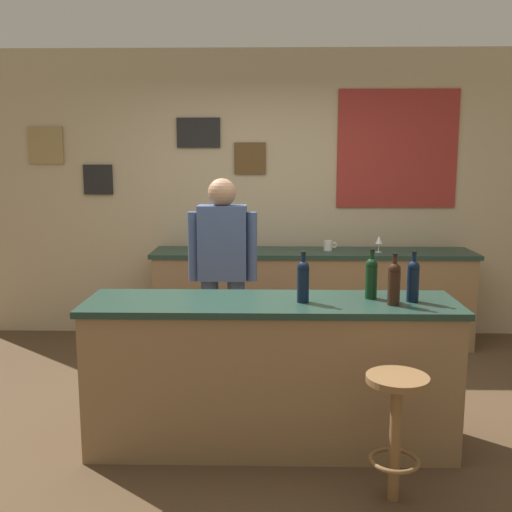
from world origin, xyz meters
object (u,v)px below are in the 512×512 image
at_px(wine_bottle_a, 303,280).
at_px(wine_glass_a, 231,240).
at_px(wine_bottle_c, 394,282).
at_px(coffee_mug, 328,246).
at_px(bartender, 223,269).
at_px(wine_glass_b, 379,240).
at_px(bar_stool, 396,417).
at_px(wine_bottle_d, 413,279).
at_px(wine_bottle_b, 371,277).

relative_size(wine_bottle_a, wine_glass_a, 1.97).
height_order(wine_bottle_c, coffee_mug, wine_bottle_c).
xyz_separation_m(bartender, wine_bottle_a, (0.55, -0.95, 0.12)).
bearing_deg(coffee_mug, bartender, -128.05).
height_order(wine_bottle_c, wine_glass_b, wine_bottle_c).
bearing_deg(bar_stool, wine_bottle_d, 71.19).
bearing_deg(wine_bottle_d, coffee_mug, 98.10).
height_order(bar_stool, coffee_mug, coffee_mug).
height_order(wine_glass_b, coffee_mug, wine_glass_b).
height_order(wine_bottle_b, wine_bottle_d, same).
height_order(wine_bottle_a, wine_bottle_d, same).
distance_m(wine_bottle_b, wine_glass_a, 2.13).
height_order(bar_stool, wine_bottle_c, wine_bottle_c).
bearing_deg(wine_bottle_d, bartender, 142.66).
distance_m(bartender, wine_glass_a, 1.05).
relative_size(bartender, wine_bottle_a, 5.29).
xyz_separation_m(wine_glass_a, wine_glass_b, (1.37, 0.03, 0.00)).
bearing_deg(wine_glass_a, bar_stool, -68.55).
height_order(wine_bottle_a, wine_bottle_c, same).
relative_size(bartender, wine_glass_a, 10.45).
bearing_deg(wine_bottle_a, bartender, 120.21).
xyz_separation_m(bartender, wine_bottle_c, (1.08, -1.00, 0.12)).
distance_m(wine_glass_a, wine_glass_b, 1.37).
relative_size(wine_bottle_c, coffee_mug, 2.45).
bearing_deg(bar_stool, wine_bottle_b, 92.56).
distance_m(wine_bottle_c, wine_glass_a, 2.32).
distance_m(wine_bottle_b, wine_bottle_c, 0.19).
xyz_separation_m(wine_bottle_a, wine_bottle_c, (0.53, -0.05, 0.00)).
bearing_deg(bar_stool, wine_bottle_a, 128.13).
bearing_deg(wine_bottle_b, bartender, 139.02).
xyz_separation_m(wine_bottle_a, coffee_mug, (0.36, 2.11, -0.11)).
height_order(bar_stool, wine_bottle_b, wine_bottle_b).
bearing_deg(coffee_mug, wine_glass_a, -172.65).
distance_m(bartender, coffee_mug, 1.48).
bearing_deg(coffee_mug, wine_glass_b, -11.26).
bearing_deg(bartender, wine_bottle_c, -42.93).
relative_size(wine_bottle_a, coffee_mug, 2.45).
height_order(wine_bottle_c, wine_bottle_d, same).
relative_size(bartender, wine_bottle_d, 5.29).
distance_m(bar_stool, coffee_mug, 2.73).
bearing_deg(wine_glass_b, wine_bottle_b, -101.63).
xyz_separation_m(wine_bottle_b, wine_glass_a, (-0.98, 1.89, -0.05)).
bearing_deg(bartender, coffee_mug, 51.95).
height_order(bartender, wine_bottle_d, bartender).
xyz_separation_m(wine_bottle_d, wine_glass_a, (-1.21, 1.97, -0.05)).
distance_m(wine_bottle_c, wine_bottle_d, 0.15).
relative_size(bar_stool, coffee_mug, 5.44).
distance_m(wine_bottle_a, wine_glass_a, 2.07).
xyz_separation_m(wine_bottle_c, wine_glass_a, (-1.08, 2.05, -0.05)).
distance_m(wine_glass_a, coffee_mug, 0.93).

